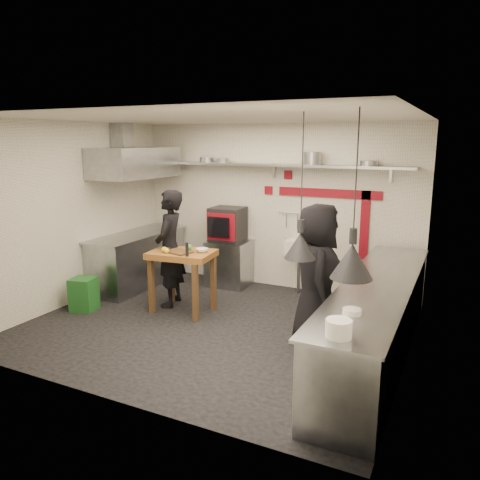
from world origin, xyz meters
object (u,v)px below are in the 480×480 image
at_px(chef_left, 170,248).
at_px(chef_right, 317,277).
at_px(combi_oven, 228,224).
at_px(oven_stand, 229,263).
at_px(prep_table, 183,281).
at_px(green_bin, 84,294).

relative_size(chef_left, chef_right, 1.00).
relative_size(combi_oven, chef_right, 0.32).
relative_size(oven_stand, chef_right, 0.45).
distance_m(chef_left, chef_right, 2.51).
distance_m(oven_stand, chef_right, 2.80).
distance_m(prep_table, chef_right, 2.21).
bearing_deg(chef_right, combi_oven, 29.47).
relative_size(green_bin, chef_right, 0.28).
height_order(oven_stand, chef_left, chef_left).
distance_m(combi_oven, chef_right, 2.80).
distance_m(combi_oven, chef_left, 1.37).
height_order(prep_table, chef_left, chef_left).
bearing_deg(prep_table, chef_left, 146.41).
bearing_deg(chef_left, oven_stand, 149.33).
relative_size(green_bin, chef_left, 0.28).
height_order(green_bin, prep_table, prep_table).
distance_m(oven_stand, green_bin, 2.51).
bearing_deg(prep_table, combi_oven, 83.18).
bearing_deg(green_bin, chef_right, 5.27).
xyz_separation_m(prep_table, chef_right, (2.14, -0.30, 0.44)).
xyz_separation_m(chef_left, chef_right, (2.46, -0.46, -0.00)).
distance_m(combi_oven, prep_table, 1.61).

